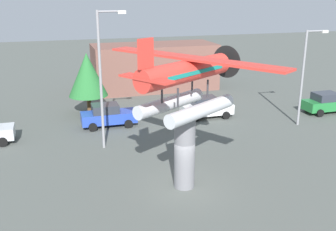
# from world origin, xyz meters

# --- Properties ---
(ground_plane) EXTENTS (140.00, 140.00, 0.00)m
(ground_plane) POSITION_xyz_m (0.00, 0.00, 0.00)
(ground_plane) COLOR #515651
(display_pedestal) EXTENTS (1.10, 1.10, 4.11)m
(display_pedestal) POSITION_xyz_m (0.00, 0.00, 2.06)
(display_pedestal) COLOR slate
(display_pedestal) RESTS_ON ground
(floatplane_monument) EXTENTS (6.99, 9.38, 4.00)m
(floatplane_monument) POSITION_xyz_m (0.11, 0.07, 5.78)
(floatplane_monument) COLOR silver
(floatplane_monument) RESTS_ON display_pedestal
(car_mid_blue) EXTENTS (4.20, 2.02, 1.76)m
(car_mid_blue) POSITION_xyz_m (-2.40, 11.10, 0.88)
(car_mid_blue) COLOR #2847B7
(car_mid_blue) RESTS_ON ground
(car_far_white) EXTENTS (4.20, 2.02, 1.76)m
(car_far_white) POSITION_xyz_m (5.69, 10.95, 0.88)
(car_far_white) COLOR white
(car_far_white) RESTS_ON ground
(car_distant_green) EXTENTS (4.20, 2.02, 1.76)m
(car_distant_green) POSITION_xyz_m (16.15, 9.23, 0.88)
(car_distant_green) COLOR #237A38
(car_distant_green) RESTS_ON ground
(streetlight_primary) EXTENTS (1.84, 0.28, 8.94)m
(streetlight_primary) POSITION_xyz_m (-3.17, 6.77, 5.12)
(streetlight_primary) COLOR gray
(streetlight_primary) RESTS_ON ground
(streetlight_secondary) EXTENTS (1.84, 0.28, 7.31)m
(streetlight_secondary) POSITION_xyz_m (12.10, 7.13, 4.28)
(streetlight_secondary) COLOR gray
(streetlight_secondary) RESTS_ON ground
(storefront_building) EXTENTS (12.82, 5.26, 4.75)m
(storefront_building) POSITION_xyz_m (4.25, 22.00, 2.38)
(storefront_building) COLOR brown
(storefront_building) RESTS_ON ground
(tree_east) EXTENTS (3.24, 3.24, 5.23)m
(tree_east) POSITION_xyz_m (-3.45, 14.67, 3.42)
(tree_east) COLOR brown
(tree_east) RESTS_ON ground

